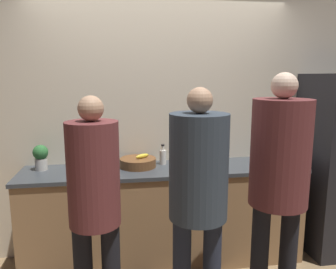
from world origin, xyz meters
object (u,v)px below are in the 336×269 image
person_right (279,170)px  bottle_red (205,156)px  person_center (198,185)px  fruit_bowl (138,162)px  person_left (94,197)px  potted_plant (41,156)px  bottle_clear (163,156)px  cup_red (215,156)px  utensil_crock (185,157)px

person_right → bottle_red: bearing=104.2°
person_center → fruit_bowl: person_center is taller
fruit_bowl → person_left: bearing=-111.8°
person_center → person_right: bearing=2.8°
fruit_bowl → potted_plant: 0.88m
bottle_clear → person_right: bearing=-54.3°
cup_red → potted_plant: potted_plant is taller
fruit_bowl → potted_plant: size_ratio=1.46×
bottle_clear → potted_plant: (-1.13, -0.02, 0.05)m
person_center → bottle_clear: (-0.10, 1.00, -0.04)m
bottle_red → potted_plant: (-1.57, -0.08, 0.07)m
person_right → bottle_red: 1.06m
person_left → bottle_clear: (0.60, 0.94, 0.02)m
person_center → cup_red: person_center is taller
bottle_red → cup_red: (0.11, 0.02, -0.01)m
cup_red → bottle_clear: bearing=-172.3°
person_left → cup_red: (1.14, 1.01, -0.01)m
person_right → person_center: bearing=-177.2°
fruit_bowl → utensil_crock: 0.47m
person_center → bottle_clear: size_ratio=8.72×
bottle_clear → cup_red: bearing=7.7°
utensil_crock → person_center: bearing=-96.6°
fruit_bowl → bottle_clear: bearing=14.2°
person_left → person_right: person_right is taller
potted_plant → person_right: bearing=-27.4°
person_right → cup_red: (-0.15, 1.04, -0.14)m
person_center → bottle_clear: 1.00m
person_center → person_right: 0.60m
bottle_red → bottle_clear: size_ratio=0.72×
fruit_bowl → bottle_red: 0.70m
person_center → cup_red: size_ratio=20.36×
fruit_bowl → bottle_clear: (0.25, 0.06, 0.03)m
fruit_bowl → cup_red: bearing=9.7°
person_center → person_right: person_right is taller
person_left → bottle_clear: person_left is taller
utensil_crock → potted_plant: (-1.34, -0.03, 0.07)m
bottle_clear → cup_red: size_ratio=2.34×
bottle_red → person_right: bearing=-75.8°
person_left → potted_plant: bearing=120.1°
person_center → potted_plant: bearing=141.5°
bottle_red → potted_plant: bearing=-177.1°
person_center → bottle_red: (0.34, 1.05, -0.06)m
person_center → fruit_bowl: bearing=110.3°
bottle_red → fruit_bowl: bearing=-170.4°
fruit_bowl → bottle_clear: 0.26m
person_left → potted_plant: size_ratio=7.12×
person_center → person_left: bearing=175.0°
person_left → person_right: (1.29, -0.03, 0.13)m
person_left → utensil_crock: (0.81, 0.94, 0.01)m
person_left → bottle_red: 1.43m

